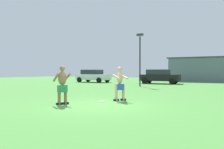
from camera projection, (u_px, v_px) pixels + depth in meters
The scene contains 8 objects.
ground_plane at pixel (98, 105), 9.71m from camera, with size 80.00×80.00×0.00m, color #4C8E3D.
player_near at pixel (62, 84), 9.93m from camera, with size 0.78×0.68×1.63m.
player_in_blue at pixel (120, 82), 11.20m from camera, with size 0.76×0.68×1.62m.
frisbee at pixel (102, 101), 10.90m from camera, with size 0.27×0.27×0.03m, color white.
car_black_near_post at pixel (160, 76), 26.45m from camera, with size 4.38×2.20×1.58m.
car_white_mid_lot at pixel (93, 76), 29.80m from camera, with size 4.41×2.27×1.58m.
lamp_post at pixel (140, 53), 21.67m from camera, with size 0.60×0.24×4.83m.
outbuilding_behind_lot at pixel (212, 69), 31.18m from camera, with size 10.97×4.17×3.25m.
Camera 1 is at (5.03, -8.30, 1.40)m, focal length 38.09 mm.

